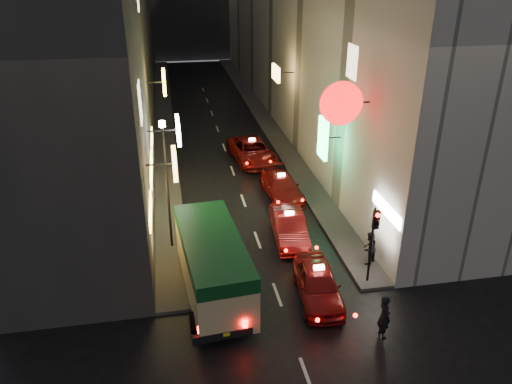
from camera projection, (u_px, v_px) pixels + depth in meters
building_left at (106, 11)px, 38.34m from camera, size 7.62×52.00×18.00m
building_right at (307, 7)px, 40.94m from camera, size 8.30×52.00×18.00m
sidewalk_left at (164, 120)px, 42.78m from camera, size 1.50×52.00×0.15m
sidewalk_right at (261, 115)px, 44.16m from camera, size 1.50×52.00×0.15m
minibus at (213, 259)px, 20.08m from camera, size 2.77×6.59×2.76m
taxi_near at (318, 281)px, 20.29m from camera, size 2.55×5.29×1.80m
taxi_second at (289, 225)px, 24.56m from camera, size 2.47×5.22×1.78m
taxi_third at (281, 185)px, 28.96m from camera, size 2.24×4.94×1.71m
taxi_far at (252, 149)px, 34.01m from camera, size 2.90×5.67×1.90m
pedestrian_crossing at (385, 314)px, 18.17m from camera, size 0.46×0.68×2.01m
pedestrian_sidewalk at (369, 246)px, 22.33m from camera, size 0.78×0.75×1.78m
traffic_light at (374, 230)px, 20.31m from camera, size 0.26×0.43×3.50m
lamp_post at (167, 178)px, 22.55m from camera, size 0.28×0.28×6.22m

